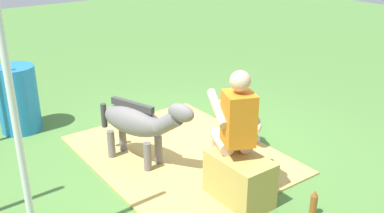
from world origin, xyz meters
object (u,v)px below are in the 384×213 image
water_barrel (18,99)px  tent_pole_left (14,113)px  pony_standing (139,122)px  soda_bottle (314,203)px  pony_lying (236,114)px  person_seated (234,126)px  hay_bale (239,179)px

water_barrel → tent_pole_left: bearing=165.8°
pony_standing → soda_bottle: (-1.86, -0.84, -0.40)m
pony_standing → pony_lying: pony_standing is taller
pony_lying → person_seated: bearing=137.1°
hay_bale → tent_pole_left: 2.23m
pony_standing → pony_lying: (0.10, -1.58, -0.34)m
hay_bale → water_barrel: water_barrel is taller
water_barrel → hay_bale: bearing=-157.1°
person_seated → pony_lying: bearing=-42.9°
soda_bottle → water_barrel: water_barrel is taller
water_barrel → tent_pole_left: (-2.54, 0.64, 0.84)m
soda_bottle → tent_pole_left: size_ratio=0.11×
pony_standing → water_barrel: (1.78, 0.85, -0.08)m
hay_bale → pony_standing: pony_standing is taller
person_seated → water_barrel: person_seated is taller
water_barrel → tent_pole_left: tent_pole_left is taller
soda_bottle → hay_bale: bearing=33.6°
soda_bottle → tent_pole_left: 2.82m
water_barrel → pony_standing: bearing=-154.5°
hay_bale → tent_pole_left: size_ratio=0.26×
person_seated → soda_bottle: size_ratio=4.93×
tent_pole_left → pony_standing: bearing=-62.8°
person_seated → tent_pole_left: bearing=80.6°
person_seated → pony_lying: person_seated is taller
pony_standing → water_barrel: size_ratio=1.44×
pony_lying → soda_bottle: (-1.97, 0.74, -0.06)m
pony_standing → pony_lying: bearing=-86.2°
soda_bottle → person_seated: bearing=25.2°
pony_lying → water_barrel: size_ratio=1.48×
pony_lying → soda_bottle: 2.10m
person_seated → pony_lying: size_ratio=1.03×
person_seated → pony_standing: person_seated is taller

